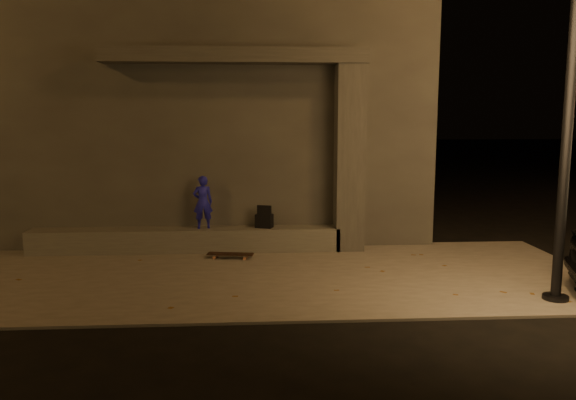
{
  "coord_description": "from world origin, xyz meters",
  "views": [
    {
      "loc": [
        -0.17,
        -7.09,
        2.63
      ],
      "look_at": [
        0.39,
        2.0,
        1.29
      ],
      "focal_mm": 35.0,
      "sensor_mm": 36.0,
      "label": 1
    }
  ],
  "objects": [
    {
      "name": "ground",
      "position": [
        0.0,
        0.0,
        0.0
      ],
      "size": [
        120.0,
        120.0,
        0.0
      ],
      "primitive_type": "plane",
      "color": "black",
      "rests_on": "ground"
    },
    {
      "name": "building",
      "position": [
        -1.0,
        6.49,
        2.61
      ],
      "size": [
        9.0,
        5.1,
        5.22
      ],
      "color": "#3D3A37",
      "rests_on": "ground"
    },
    {
      "name": "skateboard",
      "position": [
        -0.61,
        3.1,
        0.12
      ],
      "size": [
        0.88,
        0.36,
        0.09
      ],
      "rotation": [
        0.0,
        0.0,
        -0.17
      ],
      "color": "black",
      "rests_on": "sidewalk"
    },
    {
      "name": "column",
      "position": [
        1.7,
        3.75,
        1.84
      ],
      "size": [
        0.55,
        0.55,
        3.6
      ],
      "primitive_type": "cube",
      "color": "#3D3A37",
      "rests_on": "sidewalk"
    },
    {
      "name": "skateboarder",
      "position": [
        -1.16,
        3.75,
        1.01
      ],
      "size": [
        0.41,
        0.3,
        1.03
      ],
      "primitive_type": "imported",
      "rotation": [
        0.0,
        0.0,
        3.29
      ],
      "color": "#1A19A3",
      "rests_on": "ledge"
    },
    {
      "name": "sidewalk",
      "position": [
        0.0,
        2.0,
        0.02
      ],
      "size": [
        11.0,
        4.4,
        0.04
      ],
      "primitive_type": "cube",
      "color": "#67615A",
      "rests_on": "ground"
    },
    {
      "name": "backpack",
      "position": [
        0.03,
        3.75,
        0.65
      ],
      "size": [
        0.37,
        0.3,
        0.45
      ],
      "rotation": [
        0.0,
        0.0,
        -0.34
      ],
      "color": "black",
      "rests_on": "ledge"
    },
    {
      "name": "canopy",
      "position": [
        -0.5,
        3.8,
        3.78
      ],
      "size": [
        5.0,
        0.7,
        0.28
      ],
      "primitive_type": "cube",
      "color": "#3D3A37",
      "rests_on": "column"
    },
    {
      "name": "ledge",
      "position": [
        -1.5,
        3.75,
        0.27
      ],
      "size": [
        6.0,
        0.55,
        0.45
      ],
      "primitive_type": "cube",
      "color": "#55524D",
      "rests_on": "sidewalk"
    }
  ]
}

